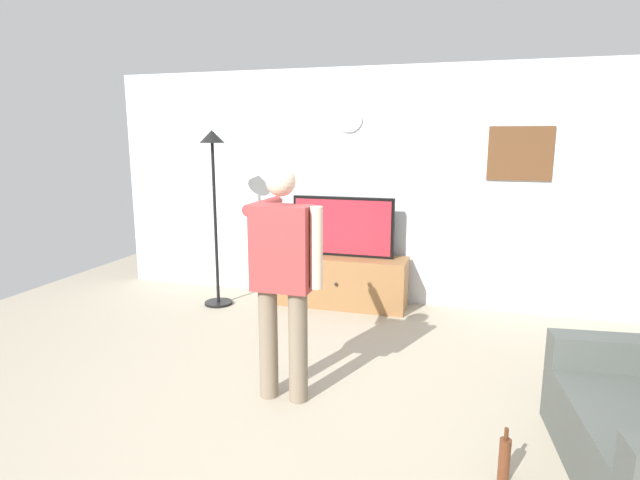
% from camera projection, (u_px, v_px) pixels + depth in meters
% --- Properties ---
extents(ground_plane, '(8.40, 8.40, 0.00)m').
position_uv_depth(ground_plane, '(279.00, 425.00, 3.51)').
color(ground_plane, '#9E937F').
extents(back_wall, '(6.40, 0.10, 2.70)m').
position_uv_depth(back_wall, '(369.00, 187.00, 6.02)').
color(back_wall, silver).
rests_on(back_wall, ground_plane).
extents(tv_stand, '(1.49, 0.50, 0.58)m').
position_uv_depth(tv_stand, '(341.00, 281.00, 5.96)').
color(tv_stand, olive).
rests_on(tv_stand, ground_plane).
extents(television, '(1.17, 0.07, 0.68)m').
position_uv_depth(television, '(343.00, 227.00, 5.88)').
color(television, black).
rests_on(television, tv_stand).
extents(wall_clock, '(0.32, 0.03, 0.32)m').
position_uv_depth(wall_clock, '(349.00, 118.00, 5.87)').
color(wall_clock, white).
extents(framed_picture, '(0.65, 0.04, 0.57)m').
position_uv_depth(framed_picture, '(520.00, 153.00, 5.43)').
color(framed_picture, brown).
extents(floor_lamp, '(0.32, 0.32, 2.00)m').
position_uv_depth(floor_lamp, '(214.00, 182.00, 5.77)').
color(floor_lamp, black).
rests_on(floor_lamp, ground_plane).
extents(person_standing_nearer_lamp, '(0.60, 0.78, 1.73)m').
position_uv_depth(person_standing_nearer_lamp, '(283.00, 271.00, 3.70)').
color(person_standing_nearer_lamp, '#7A6B56').
rests_on(person_standing_nearer_lamp, ground_plane).
extents(beverage_bottle, '(0.07, 0.07, 0.33)m').
position_uv_depth(beverage_bottle, '(504.00, 459.00, 2.92)').
color(beverage_bottle, '#592D19').
rests_on(beverage_bottle, ground_plane).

